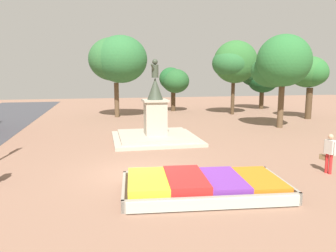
% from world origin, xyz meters
% --- Properties ---
extents(ground_plane, '(81.38, 81.38, 0.00)m').
position_xyz_m(ground_plane, '(0.00, 0.00, 0.00)').
color(ground_plane, '#8C6651').
extents(flower_planter, '(5.92, 3.52, 0.65)m').
position_xyz_m(flower_planter, '(1.83, -2.71, 0.27)').
color(flower_planter, '#38281C').
rests_on(flower_planter, ground_plane).
extents(statue_monument, '(5.20, 5.20, 4.96)m').
position_xyz_m(statue_monument, '(1.71, 6.57, 0.84)').
color(statue_monument, '#B4AA95').
rests_on(statue_monument, ground_plane).
extents(pedestrian_with_handbag, '(0.32, 0.72, 1.67)m').
position_xyz_m(pedestrian_with_handbag, '(7.68, -1.55, 0.94)').
color(pedestrian_with_handbag, red).
rests_on(pedestrian_with_handbag, ground_plane).
extents(park_tree_far_left, '(4.44, 3.78, 7.20)m').
position_xyz_m(park_tree_far_left, '(11.19, 17.20, 5.09)').
color(park_tree_far_left, '#4C3823').
rests_on(park_tree_far_left, ground_plane).
extents(park_tree_behind_statue, '(4.09, 4.07, 5.60)m').
position_xyz_m(park_tree_behind_statue, '(15.98, 21.33, 3.71)').
color(park_tree_behind_statue, '#4C3823').
rests_on(park_tree_behind_statue, ground_plane).
extents(park_tree_far_right, '(4.08, 4.72, 6.84)m').
position_xyz_m(park_tree_far_right, '(11.47, 9.01, 4.76)').
color(park_tree_far_right, brown).
rests_on(park_tree_far_right, ground_plane).
extents(park_tree_street_side, '(5.28, 4.98, 7.45)m').
position_xyz_m(park_tree_street_side, '(0.02, 17.42, 5.32)').
color(park_tree_street_side, brown).
rests_on(park_tree_street_side, ground_plane).
extents(park_tree_mid_canopy, '(3.51, 3.34, 5.59)m').
position_xyz_m(park_tree_mid_canopy, '(16.73, 13.19, 4.13)').
color(park_tree_mid_canopy, '#4C3823').
rests_on(park_tree_mid_canopy, ground_plane).
extents(park_tree_distant, '(3.24, 3.18, 4.67)m').
position_xyz_m(park_tree_distant, '(6.19, 21.04, 3.29)').
color(park_tree_distant, '#4C3823').
rests_on(park_tree_distant, ground_plane).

